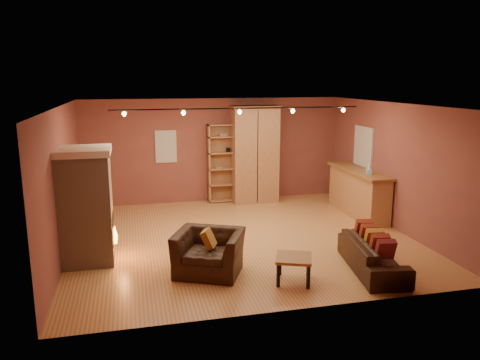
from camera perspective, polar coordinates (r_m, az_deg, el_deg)
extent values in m
plane|color=#A86D3B|center=(10.02, 0.22, -7.06)|extent=(7.00, 7.00, 0.00)
plane|color=brown|center=(9.47, 0.23, 9.15)|extent=(7.00, 7.00, 0.00)
cube|color=brown|center=(12.78, -3.18, 3.63)|extent=(7.00, 0.02, 2.80)
cube|color=brown|center=(9.48, -20.82, -0.21)|extent=(0.02, 6.50, 2.80)
cube|color=brown|center=(10.99, 18.28, 1.60)|extent=(0.02, 6.50, 2.80)
cube|color=tan|center=(8.94, -18.24, -3.38)|extent=(0.90, 0.90, 2.00)
cube|color=beige|center=(8.72, -18.70, 3.34)|extent=(0.98, 0.98, 0.12)
cube|color=black|center=(9.02, -15.47, -5.71)|extent=(0.10, 0.65, 0.55)
cone|color=orange|center=(9.06, -15.04, -6.42)|extent=(0.10, 0.10, 0.22)
cube|color=silver|center=(12.58, -9.02, 4.05)|extent=(0.56, 0.04, 0.86)
cube|color=#AF7D55|center=(12.86, -2.11, 2.18)|extent=(0.87, 0.04, 2.13)
cube|color=#AF7D55|center=(12.64, -3.83, 1.99)|extent=(0.04, 0.34, 2.13)
cube|color=#AF7D55|center=(12.80, -0.16, 2.14)|extent=(0.04, 0.34, 2.13)
cube|color=gray|center=(12.71, -2.62, 1.52)|extent=(0.18, 0.12, 0.05)
cube|color=black|center=(12.68, -1.48, 3.68)|extent=(0.10, 0.10, 0.12)
cube|color=#AF7D55|center=(12.93, -1.95, -2.40)|extent=(0.87, 0.34, 0.04)
cube|color=#AF7D55|center=(12.83, -1.96, -0.49)|extent=(0.87, 0.34, 0.04)
cube|color=#AF7D55|center=(12.74, -1.98, 1.43)|extent=(0.87, 0.34, 0.03)
cube|color=#AF7D55|center=(12.67, -1.99, 3.36)|extent=(0.87, 0.34, 0.04)
cube|color=#AF7D55|center=(12.60, -2.01, 5.32)|extent=(0.87, 0.34, 0.04)
cube|color=#AF7D55|center=(12.57, -2.02, 6.76)|extent=(0.87, 0.34, 0.04)
cube|color=#AF7D55|center=(12.70, 1.78, 3.03)|extent=(1.22, 0.67, 2.55)
cube|color=olive|center=(12.39, 2.17, 2.79)|extent=(0.02, 0.01, 2.45)
cube|color=#AF7D55|center=(12.56, 1.82, 8.91)|extent=(1.28, 0.73, 0.06)
cube|color=tan|center=(11.89, 14.21, -1.61)|extent=(0.51, 2.26, 1.08)
cube|color=olive|center=(11.77, 14.36, 1.08)|extent=(0.63, 2.38, 0.06)
cube|color=#8CC6E0|center=(11.25, 15.45, 0.99)|extent=(0.16, 0.16, 0.12)
cone|color=white|center=(11.23, 15.48, 1.55)|extent=(0.08, 0.08, 0.10)
cube|color=silver|center=(12.13, 14.82, 3.97)|extent=(0.05, 0.90, 1.00)
imported|color=black|center=(8.61, 15.91, -8.25)|extent=(0.85, 1.94, 0.73)
cube|color=maroon|center=(8.05, 17.31, -8.06)|extent=(0.33, 0.28, 0.36)
cube|color=maroon|center=(8.29, 16.63, -7.42)|extent=(0.33, 0.28, 0.36)
cube|color=#AF732D|center=(8.54, 16.00, -6.81)|extent=(0.33, 0.28, 0.36)
cube|color=maroon|center=(8.78, 15.39, -6.24)|extent=(0.33, 0.28, 0.36)
cube|color=maroon|center=(9.03, 14.83, -5.69)|extent=(0.33, 0.28, 0.36)
imported|color=black|center=(8.17, -3.83, -7.97)|extent=(1.33, 1.14, 0.99)
cube|color=#AF732D|center=(8.13, -3.84, -7.15)|extent=(0.34, 0.37, 0.34)
cube|color=olive|center=(7.88, 6.59, -9.42)|extent=(0.75, 0.75, 0.05)
cube|color=black|center=(7.68, 5.44, -11.79)|extent=(0.05, 0.05, 0.39)
cube|color=black|center=(7.84, 8.85, -11.37)|extent=(0.05, 0.05, 0.39)
cube|color=black|center=(8.10, 4.33, -10.45)|extent=(0.05, 0.05, 0.39)
cube|color=black|center=(8.25, 7.58, -10.09)|extent=(0.05, 0.05, 0.39)
cylinder|color=black|center=(9.67, -0.05, 8.74)|extent=(5.20, 0.03, 0.03)
sphere|color=#FFD88C|center=(9.42, -13.94, 7.86)|extent=(0.09, 0.09, 0.09)
sphere|color=#FFD88C|center=(9.47, -6.90, 8.15)|extent=(0.09, 0.09, 0.09)
sphere|color=#FFD88C|center=(9.67, -0.05, 8.32)|extent=(0.09, 0.09, 0.09)
sphere|color=#FFD88C|center=(9.99, 6.46, 8.37)|extent=(0.09, 0.09, 0.09)
sphere|color=#FFD88C|center=(10.44, 12.48, 8.33)|extent=(0.09, 0.09, 0.09)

